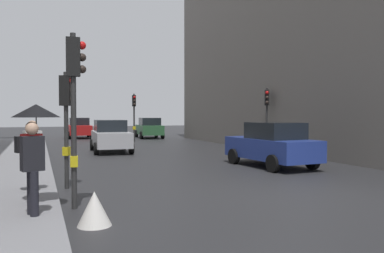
{
  "coord_description": "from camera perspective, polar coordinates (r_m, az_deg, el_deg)",
  "views": [
    {
      "loc": [
        -6.15,
        -8.82,
        2.09
      ],
      "look_at": [
        0.47,
        8.43,
        1.51
      ],
      "focal_mm": 37.41,
      "sensor_mm": 36.0,
      "label": 1
    }
  ],
  "objects": [
    {
      "name": "ground_plane",
      "position": [
        10.96,
        13.8,
        -9.26
      ],
      "size": [
        120.0,
        120.0,
        0.0
      ],
      "primitive_type": "plane",
      "color": "#28282B"
    },
    {
      "name": "building_facade_right",
      "position": [
        27.13,
        21.21,
        11.97
      ],
      "size": [
        12.0,
        26.11,
        13.88
      ],
      "primitive_type": "cube",
      "color": "slate",
      "rests_on": "ground"
    },
    {
      "name": "traffic_light_far_median",
      "position": [
        30.11,
        -8.25,
        2.52
      ],
      "size": [
        0.25,
        0.43,
        3.6
      ],
      "color": "#2D2D2D",
      "rests_on": "ground"
    },
    {
      "name": "traffic_light_mid_street",
      "position": [
        22.09,
        10.62,
        2.61
      ],
      "size": [
        0.36,
        0.45,
        3.5
      ],
      "color": "#2D2D2D",
      "rests_on": "ground"
    },
    {
      "name": "traffic_light_near_right",
      "position": [
        11.68,
        -17.41,
        2.49
      ],
      "size": [
        0.45,
        0.35,
        3.26
      ],
      "color": "#2D2D2D",
      "rests_on": "ground"
    },
    {
      "name": "traffic_light_near_left",
      "position": [
        9.15,
        -16.42,
        5.27
      ],
      "size": [
        0.44,
        0.26,
        3.85
      ],
      "color": "#2D2D2D",
      "rests_on": "ground"
    },
    {
      "name": "car_silver_hatchback",
      "position": [
        22.44,
        -11.52,
        -1.34
      ],
      "size": [
        2.18,
        4.28,
        1.76
      ],
      "color": "#BCBCC1",
      "rests_on": "ground"
    },
    {
      "name": "car_green_estate",
      "position": [
        34.89,
        -6.11,
        -0.2
      ],
      "size": [
        2.27,
        4.32,
        1.76
      ],
      "color": "#2D6038",
      "rests_on": "ground"
    },
    {
      "name": "car_blue_van",
      "position": [
        16.13,
        11.34,
        -2.55
      ],
      "size": [
        2.26,
        4.32,
        1.76
      ],
      "color": "navy",
      "rests_on": "ground"
    },
    {
      "name": "car_red_sedan",
      "position": [
        36.07,
        -15.79,
        -0.2
      ],
      "size": [
        2.06,
        4.22,
        1.76
      ],
      "color": "red",
      "rests_on": "ground"
    },
    {
      "name": "pedestrian_with_umbrella",
      "position": [
        9.13,
        -21.51,
        0.1
      ],
      "size": [
        1.0,
        1.0,
        2.14
      ],
      "color": "black",
      "rests_on": "sidewalk_kerb"
    },
    {
      "name": "pedestrian_with_black_backpack",
      "position": [
        10.77,
        -22.0,
        -3.28
      ],
      "size": [
        0.65,
        0.44,
        1.77
      ],
      "color": "black",
      "rests_on": "sidewalk_kerb"
    },
    {
      "name": "pedestrian_in_dark_coat",
      "position": [
        8.22,
        -21.79,
        -5.05
      ],
      "size": [
        0.46,
        0.36,
        1.77
      ],
      "color": "black",
      "rests_on": "sidewalk_kerb"
    },
    {
      "name": "warning_sign_triangle",
      "position": [
        7.83,
        -13.74,
        -11.3
      ],
      "size": [
        0.64,
        0.64,
        0.65
      ],
      "primitive_type": "cone",
      "color": "silver",
      "rests_on": "ground"
    }
  ]
}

